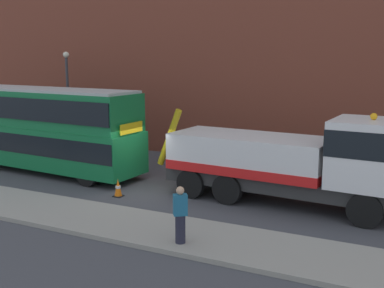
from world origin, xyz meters
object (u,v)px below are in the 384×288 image
(recovery_tow_truck, at_px, (294,160))
(street_lamp, at_px, (68,92))
(double_decker_bus, at_px, (41,126))
(traffic_cone_near_bus, at_px, (118,188))
(pedestrian_bystander, at_px, (180,215))

(recovery_tow_truck, relative_size, street_lamp, 1.75)
(street_lamp, bearing_deg, recovery_tow_truck, -18.69)
(recovery_tow_truck, bearing_deg, street_lamp, 165.19)
(double_decker_bus, relative_size, traffic_cone_near_bus, 15.50)
(pedestrian_bystander, xyz_separation_m, traffic_cone_near_bus, (-4.62, 3.46, -0.64))
(recovery_tow_truck, distance_m, double_decker_bus, 12.45)
(street_lamp, bearing_deg, pedestrian_bystander, -38.82)
(pedestrian_bystander, relative_size, traffic_cone_near_bus, 2.38)
(recovery_tow_truck, bearing_deg, traffic_cone_near_bus, -159.14)
(double_decker_bus, bearing_deg, pedestrian_bystander, -23.69)
(double_decker_bus, bearing_deg, recovery_tow_truck, 3.73)
(double_decker_bus, xyz_separation_m, traffic_cone_near_bus, (5.90, -2.03, -1.89))
(double_decker_bus, distance_m, traffic_cone_near_bus, 6.52)
(pedestrian_bystander, relative_size, street_lamp, 0.29)
(traffic_cone_near_bus, bearing_deg, pedestrian_bystander, -36.81)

